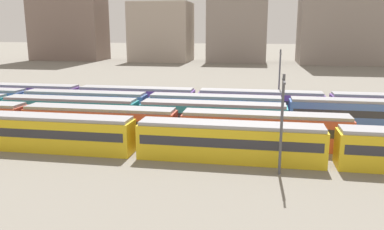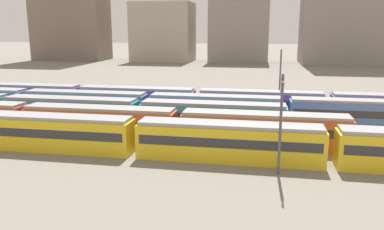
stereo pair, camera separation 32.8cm
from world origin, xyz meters
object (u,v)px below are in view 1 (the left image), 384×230
Objects in this scene: train_track_0 at (331,146)px; catenary_pole_1 at (279,78)px; train_track_1 at (100,122)px; train_track_2 at (71,111)px; train_track_3 at (215,109)px; train_track_4 at (260,103)px; catenary_pole_0 at (282,119)px.

catenary_pole_1 is (-3.97, 23.93, 3.43)m from train_track_0.
train_track_2 is (-6.32, 5.20, 0.00)m from train_track_1.
train_track_3 is at bearing 15.67° from train_track_2.
train_track_1 and train_track_3 have the same top height.
train_track_4 is at bearing 107.93° from train_track_0.
train_track_1 is at bearing 157.97° from catenary_pole_0.
train_track_3 is (18.54, 5.20, 0.00)m from train_track_2.
train_track_4 is 9.76× the size of catenary_pole_1.
catenary_pole_0 is at bearing -91.73° from catenary_pole_1.
train_track_3 is at bearing 129.33° from train_track_0.
train_track_1 is at bearing 168.25° from train_track_0.
train_track_1 is 5.82× the size of catenary_pole_1.
train_track_1 is 6.29× the size of catenary_pole_0.
train_track_1 is at bearing -39.46° from train_track_2.
train_track_2 is at bearing 161.63° from train_track_0.
train_track_0 and train_track_3 have the same top height.
catenary_pole_1 is (0.81, 26.91, 0.37)m from catenary_pole_0.
catenary_pole_1 reaches higher than train_track_3.
train_track_3 is 20.46m from catenary_pole_0.
train_track_0 is at bearing -18.37° from train_track_2.
train_track_1 is 0.60× the size of train_track_3.
catenary_pole_1 reaches higher than train_track_1.
train_track_3 is (-12.78, 15.60, 0.00)m from train_track_0.
train_track_1 is at bearing -139.61° from train_track_3.
train_track_3 is 10.55× the size of catenary_pole_0.
train_track_1 is 8.18m from train_track_2.
train_track_2 is 30.71m from catenary_pole_1.
catenary_pole_1 is (8.81, 8.33, 3.43)m from train_track_3.
catenary_pole_0 is 0.93× the size of catenary_pole_1.
train_track_0 and train_track_1 have the same top height.
train_track_0 is at bearing -50.67° from train_track_3.
train_track_4 is (18.28, 15.60, 0.00)m from train_track_1.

